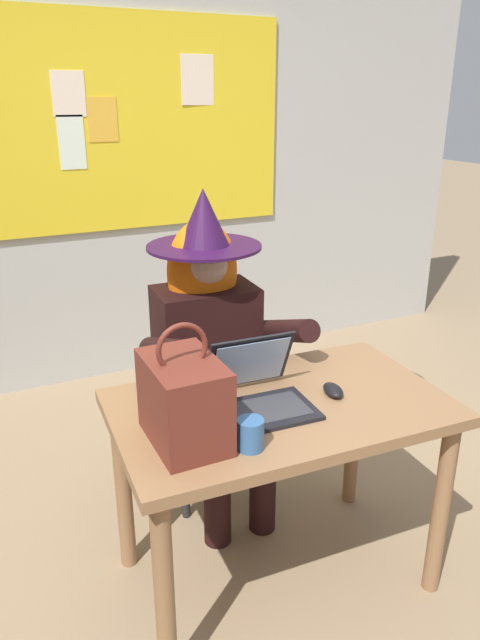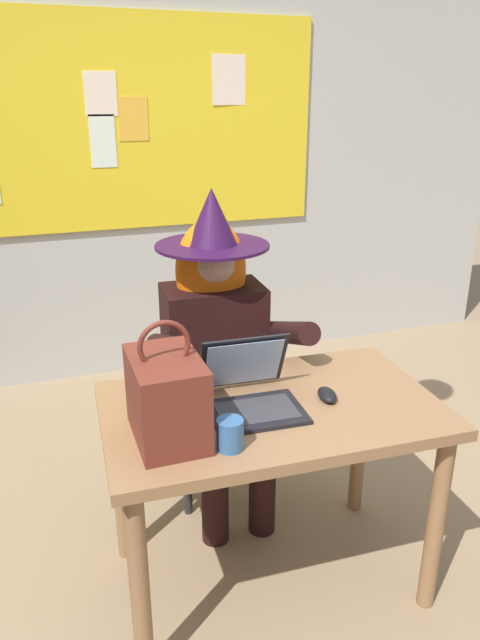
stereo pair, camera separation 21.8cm
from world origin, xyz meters
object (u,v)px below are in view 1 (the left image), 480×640
desk_main (280,431)px  laptop (261,391)px  computer_mouse (333,390)px  handbag (184,400)px  coffee_mug (250,434)px  chair_at_desk (203,382)px  person_costumed (211,335)px

desk_main → laptop: laptop is taller
laptop → computer_mouse: 0.26m
laptop → computer_mouse: bearing=-6.9°
desk_main → laptop: bearing=164.4°
handbag → coffee_mug: bearing=-38.9°
handbag → coffee_mug: 0.22m
coffee_mug → computer_mouse: bearing=23.1°
laptop → coffee_mug: (-0.15, -0.22, -0.00)m
chair_at_desk → coffee_mug: bearing=-9.1°
person_costumed → coffee_mug: bearing=-11.9°
laptop → computer_mouse: size_ratio=3.25×
chair_at_desk → handbag: (-0.37, -0.77, 0.37)m
desk_main → computer_mouse: 0.23m
desk_main → coffee_mug: (-0.21, -0.20, 0.16)m
computer_mouse → chair_at_desk: bearing=115.0°
computer_mouse → laptop: bearing=179.9°
handbag → coffee_mug: size_ratio=3.98×
person_costumed → desk_main: bearing=3.8°
coffee_mug → laptop: bearing=56.1°
chair_at_desk → coffee_mug: (-0.22, -0.90, 0.29)m
desk_main → laptop: 0.18m
laptop → coffee_mug: 0.27m
laptop → handbag: bearing=-159.1°
chair_at_desk → handbag: 0.94m
desk_main → chair_at_desk: chair_at_desk is taller
chair_at_desk → computer_mouse: bearing=19.1°
person_costumed → handbag: size_ratio=3.63×
computer_mouse → coffee_mug: bearing=-146.7°
chair_at_desk → laptop: (-0.07, -0.68, 0.29)m
person_costumed → computer_mouse: (0.20, -0.60, -0.02)m
person_costumed → chair_at_desk: bearing=178.6°
chair_at_desk → handbag: size_ratio=2.36×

